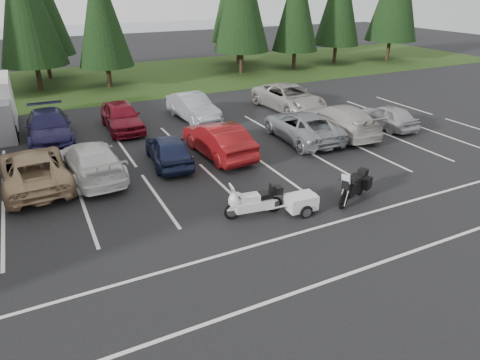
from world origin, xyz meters
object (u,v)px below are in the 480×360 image
car_near_4 (169,149)px  car_near_7 (339,120)px  car_far_1 (49,127)px  car_near_2 (33,169)px  car_far_2 (122,116)px  car_near_3 (92,160)px  cargo_trailer (301,204)px  adventure_motorcycle (353,185)px  car_near_8 (388,116)px  car_near_6 (302,126)px  car_far_3 (193,107)px  car_far_4 (289,97)px  car_near_5 (218,140)px  touring_motorcycle (254,199)px

car_near_4 → car_near_7: size_ratio=0.74×
car_far_1 → car_near_2: bearing=-99.2°
car_near_4 → car_far_2: 6.03m
car_near_3 → car_near_7: (13.03, -0.12, 0.05)m
cargo_trailer → adventure_motorcycle: bearing=-0.1°
car_far_1 → cargo_trailer: bearing=-57.7°
car_near_8 → car_far_1: 18.56m
car_near_6 → car_near_4: bearing=4.0°
car_near_6 → car_far_3: car_far_3 is taller
car_near_3 → car_far_4: (13.24, 5.27, 0.05)m
car_near_3 → car_far_3: (6.86, 5.97, 0.01)m
car_far_1 → car_far_2: 3.81m
cargo_trailer → car_near_6: bearing=59.7°
car_far_4 → adventure_motorcycle: bearing=-115.0°
car_near_4 → car_near_5: size_ratio=0.85×
car_near_2 → car_near_3: (2.28, -0.11, 0.01)m
touring_motorcycle → cargo_trailer: (1.64, -0.56, -0.32)m
car_far_2 → touring_motorcycle: bearing=-80.0°
car_far_2 → cargo_trailer: (3.63, -12.56, -0.42)m
car_near_4 → adventure_motorcycle: (5.05, -6.73, 0.00)m
car_far_4 → cargo_trailer: size_ratio=3.70×
car_near_2 → car_far_1: bearing=-103.5°
car_near_4 → car_near_3: bearing=4.0°
car_near_6 → car_near_7: size_ratio=0.97×
car_far_1 → touring_motorcycle: bearing=-62.5°
car_near_3 → car_near_7: size_ratio=0.94×
car_far_1 → car_far_4: car_far_4 is taller
car_near_4 → car_far_3: 6.99m
car_near_3 → car_near_5: (5.81, -0.15, 0.05)m
car_far_1 → cargo_trailer: 14.43m
car_near_5 → car_near_7: car_near_7 is taller
car_near_2 → car_far_4: (15.53, 5.16, 0.06)m
car_near_5 → car_far_4: (7.43, 5.42, 0.00)m
car_near_4 → car_near_5: bearing=-176.0°
car_near_3 → car_far_2: 6.42m
car_near_5 → car_near_6: bearing=177.7°
car_near_2 → car_near_4: size_ratio=1.30×
car_near_6 → adventure_motorcycle: car_near_6 is taller
car_near_6 → car_near_8: car_near_6 is taller
car_near_2 → car_far_2: bearing=-132.9°
car_near_6 → car_far_1: 13.23m
car_far_2 → car_far_4: 10.70m
cargo_trailer → car_far_3: bearing=90.8°
car_near_5 → car_far_1: bearing=-43.2°
car_near_5 → car_far_2: (-3.25, 6.05, -0.02)m
car_near_6 → touring_motorcycle: (-6.13, -6.06, -0.07)m
car_far_1 → car_far_2: car_far_2 is taller
car_near_5 → car_near_4: bearing=-5.1°
car_near_4 → car_far_3: bearing=-114.5°
car_far_3 → adventure_motorcycle: bearing=-88.3°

